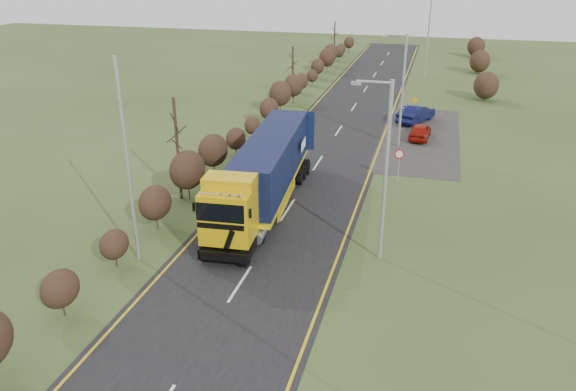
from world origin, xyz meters
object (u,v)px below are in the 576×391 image
(car_blue_sedan, at_px, (416,114))
(speed_sign, at_px, (399,160))
(lorry, at_px, (266,170))
(car_red_hatchback, at_px, (420,131))
(streetlight_near, at_px, (384,166))

(car_blue_sedan, height_order, speed_sign, speed_sign)
(car_blue_sedan, bearing_deg, speed_sign, 112.06)
(lorry, xyz_separation_m, car_red_hatchback, (7.75, 15.51, -1.64))
(streetlight_near, xyz_separation_m, speed_sign, (0.07, 9.92, -3.12))
(car_blue_sedan, bearing_deg, streetlight_near, 112.37)
(car_red_hatchback, distance_m, speed_sign, 9.82)
(car_blue_sedan, bearing_deg, car_red_hatchback, 120.39)
(streetlight_near, bearing_deg, lorry, 148.59)
(lorry, xyz_separation_m, streetlight_near, (6.80, -4.15, 2.40))
(lorry, bearing_deg, car_red_hatchback, 58.85)
(car_blue_sedan, height_order, streetlight_near, streetlight_near)
(lorry, height_order, streetlight_near, streetlight_near)
(streetlight_near, relative_size, speed_sign, 3.83)
(streetlight_near, bearing_deg, speed_sign, 89.60)
(car_blue_sedan, xyz_separation_m, speed_sign, (-0.29, -14.46, 0.80))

